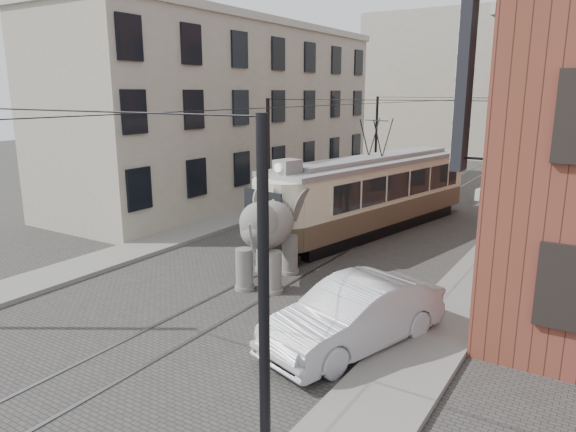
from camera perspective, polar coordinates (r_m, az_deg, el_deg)
The scene contains 10 objects.
ground at distance 19.84m, azimuth 1.58°, elevation -5.22°, with size 120.00×120.00×0.00m, color #3E3C39.
tram_rails at distance 19.84m, azimuth 1.58°, elevation -5.19°, with size 1.54×80.00×0.02m, color slate, non-canonical shape.
sidewalk_right at distance 17.73m, azimuth 18.68°, elevation -7.99°, with size 2.00×60.00×0.15m, color slate.
sidewalk_left at distance 23.65m, azimuth -12.12°, elevation -2.29°, with size 2.00×60.00×0.15m, color slate.
stucco_building at distance 33.34m, azimuth -6.05°, elevation 10.96°, with size 7.00×24.00×10.00m, color gray.
distant_block at distance 57.03m, azimuth 23.11°, elevation 12.93°, with size 28.00×10.00×14.00m, color gray.
catenary at distance 23.58m, azimuth 7.42°, elevation 5.12°, with size 11.00×30.20×6.00m, color black, non-canonical shape.
tram at distance 24.34m, azimuth 9.35°, elevation 4.25°, with size 2.66×12.89×5.11m, color beige, non-canonical shape.
elephant at distance 17.69m, azimuth -2.20°, elevation -2.37°, with size 2.74×4.98×3.05m, color #5F5D58, non-canonical shape.
parked_car at distance 13.51m, azimuth 7.19°, elevation -10.56°, with size 1.82×5.18×1.71m, color #AEADB2.
Camera 1 is at (9.55, -16.22, 6.28)m, focal length 32.88 mm.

